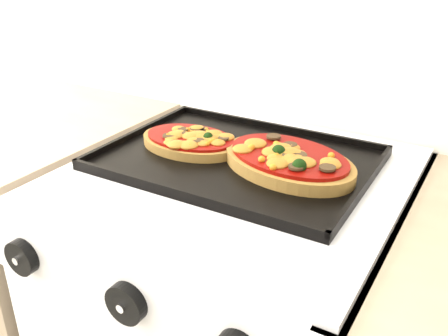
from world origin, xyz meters
The scene contains 6 objects.
control_panel centered at (0.04, 1.39, 0.85)m, with size 0.60×0.02×0.09m, color white.
knob_left centered at (-0.15, 1.37, 0.85)m, with size 0.06×0.06×0.02m, color black.
knob_center centered at (0.05, 1.37, 0.85)m, with size 0.06×0.06×0.02m, color black.
baking_tray centered at (0.02, 1.73, 0.92)m, with size 0.49×0.36×0.02m, color black.
pizza_left centered at (-0.09, 1.73, 0.94)m, with size 0.21×0.14×0.03m, color olive, non-canonical shape.
pizza_right centered at (0.12, 1.74, 0.94)m, with size 0.26×0.17×0.04m, color olive, non-canonical shape.
Camera 1 is at (0.44, 0.98, 1.31)m, focal length 40.00 mm.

